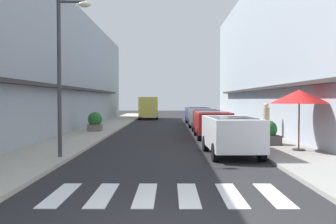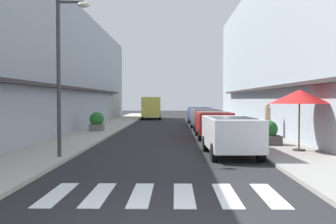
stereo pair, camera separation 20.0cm
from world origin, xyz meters
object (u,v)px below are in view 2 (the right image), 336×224
object	(u,v)px
parked_car_mid	(213,121)
planter_far	(97,122)
pedestrian_walking_near	(268,119)
parked_car_near	(231,132)
parked_car_far	(205,117)
street_lamp	(64,60)
delivery_van	(152,106)
planter_midblock	(269,134)
parked_car_distant	(200,114)
cafe_umbrella	(299,97)

from	to	relation	value
parked_car_mid	planter_far	size ratio (longest dim) A/B	3.51
parked_car_mid	pedestrian_walking_near	bearing A→B (deg)	-9.72
parked_car_near	parked_car_far	xyz separation A→B (m)	(-0.00, 12.18, 0.00)
parked_car_near	pedestrian_walking_near	size ratio (longest dim) A/B	2.21
parked_car_far	street_lamp	distance (m)	14.69
delivery_van	street_lamp	distance (m)	27.75
parked_car_far	delivery_van	distance (m)	15.19
parked_car_far	street_lamp	bearing A→B (deg)	-114.44
delivery_van	parked_car_near	bearing A→B (deg)	-80.20
street_lamp	planter_far	size ratio (longest dim) A/B	4.64
planter_midblock	planter_far	world-z (taller)	planter_far
parked_car_mid	delivery_van	distance (m)	20.61
planter_far	pedestrian_walking_near	size ratio (longest dim) A/B	0.66
pedestrian_walking_near	parked_car_mid	bearing A→B (deg)	10.97
parked_car_near	parked_car_far	world-z (taller)	same
parked_car_distant	planter_midblock	size ratio (longest dim) A/B	3.80
planter_far	parked_car_mid	bearing A→B (deg)	-24.69
delivery_van	street_lamp	bearing A→B (deg)	-92.86
street_lamp	pedestrian_walking_near	bearing A→B (deg)	38.65
parked_car_distant	parked_car_far	bearing A→B (deg)	-90.00
delivery_van	pedestrian_walking_near	size ratio (longest dim) A/B	3.01
street_lamp	planter_midblock	world-z (taller)	street_lamp
planter_far	pedestrian_walking_near	world-z (taller)	pedestrian_walking_near
delivery_van	planter_midblock	world-z (taller)	delivery_van
planter_far	delivery_van	bearing A→B (deg)	81.63
parked_car_mid	street_lamp	bearing A→B (deg)	-128.37
parked_car_near	planter_midblock	world-z (taller)	parked_car_near
planter_midblock	street_lamp	bearing A→B (deg)	-155.49
delivery_van	street_lamp	size ratio (longest dim) A/B	0.98
parked_car_distant	cafe_umbrella	distance (m)	17.46
parked_car_near	parked_car_distant	world-z (taller)	same
parked_car_far	planter_far	xyz separation A→B (m)	(-7.08, -2.36, -0.21)
street_lamp	planter_far	xyz separation A→B (m)	(-1.10, 10.81, -2.79)
delivery_van	cafe_umbrella	world-z (taller)	cafe_umbrella
parked_car_mid	parked_car_distant	distance (m)	11.34
parked_car_mid	pedestrian_walking_near	xyz separation A→B (m)	(2.85, -0.49, 0.16)
parked_car_near	parked_car_mid	size ratio (longest dim) A/B	0.95
parked_car_far	planter_midblock	distance (m)	9.72
cafe_umbrella	planter_far	distance (m)	13.50
cafe_umbrella	planter_midblock	xyz separation A→B (m)	(-0.70, 1.97, -1.64)
parked_car_far	street_lamp	xyz separation A→B (m)	(-5.98, -13.16, 2.58)
parked_car_distant	street_lamp	world-z (taller)	street_lamp
parked_car_distant	parked_car_near	bearing A→B (deg)	-90.00
delivery_van	cafe_umbrella	size ratio (longest dim) A/B	2.28
parked_car_mid	parked_car_distant	xyz separation A→B (m)	(0.00, 11.34, -0.00)
parked_car_mid	pedestrian_walking_near	size ratio (longest dim) A/B	2.32
street_lamp	parked_car_distant	bearing A→B (deg)	72.43
parked_car_mid	parked_car_far	xyz separation A→B (m)	(-0.00, 5.61, 0.00)
parked_car_distant	planter_midblock	world-z (taller)	parked_car_distant
street_lamp	cafe_umbrella	size ratio (longest dim) A/B	2.31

